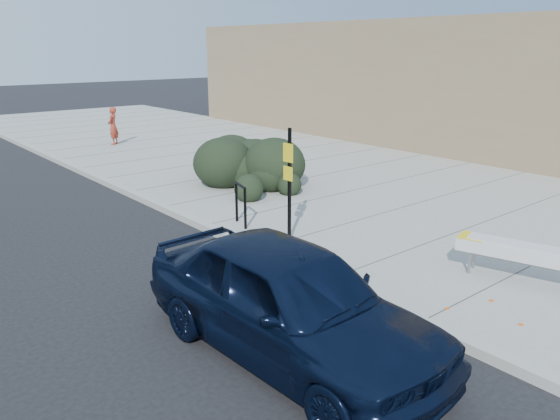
{
  "coord_description": "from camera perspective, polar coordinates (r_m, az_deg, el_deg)",
  "views": [
    {
      "loc": [
        -6.4,
        -6.27,
        4.11
      ],
      "look_at": [
        0.24,
        1.67,
        1.0
      ],
      "focal_mm": 35.0,
      "sensor_mm": 36.0,
      "label": 1
    }
  ],
  "objects": [
    {
      "name": "ground",
      "position": [
        9.86,
        5.2,
        -7.99
      ],
      "size": [
        120.0,
        120.0,
        0.0
      ],
      "primitive_type": "plane",
      "color": "black",
      "rests_on": "ground"
    },
    {
      "name": "sidewalk_near",
      "position": [
        16.95,
        6.7,
        2.83
      ],
      "size": [
        11.2,
        50.0,
        0.15
      ],
      "primitive_type": "cube",
      "color": "gray",
      "rests_on": "ground"
    },
    {
      "name": "curb_near",
      "position": [
        13.57,
        -9.85,
        -0.78
      ],
      "size": [
        0.22,
        50.0,
        0.17
      ],
      "primitive_type": "cube",
      "color": "#9E9E99",
      "rests_on": "ground"
    },
    {
      "name": "building_near",
      "position": [
        22.46,
        26.14,
        11.33
      ],
      "size": [
        6.0,
        36.0,
        5.0
      ],
      "primitive_type": "cube",
      "color": "#786248",
      "rests_on": "sidewalk_near"
    },
    {
      "name": "bench",
      "position": [
        10.36,
        24.08,
        -4.11
      ],
      "size": [
        1.05,
        2.28,
        0.67
      ],
      "rotation": [
        0.0,
        0.0,
        0.28
      ],
      "color": "gray",
      "rests_on": "sidewalk_near"
    },
    {
      "name": "bike_rack",
      "position": [
        12.49,
        -4.13,
        0.99
      ],
      "size": [
        0.24,
        0.64,
        0.97
      ],
      "rotation": [
        0.0,
        0.0,
        -0.29
      ],
      "color": "black",
      "rests_on": "sidewalk_near"
    },
    {
      "name": "sign_post",
      "position": [
        11.28,
        0.94,
        3.42
      ],
      "size": [
        0.09,
        0.28,
        2.39
      ],
      "rotation": [
        0.0,
        0.0,
        0.04
      ],
      "color": "black",
      "rests_on": "sidewalk_near"
    },
    {
      "name": "hedge",
      "position": [
        16.57,
        -4.47,
        5.83
      ],
      "size": [
        2.39,
        4.57,
        1.69
      ],
      "primitive_type": "ellipsoid",
      "rotation": [
        0.0,
        0.0,
        0.03
      ],
      "color": "black",
      "rests_on": "sidewalk_near"
    },
    {
      "name": "sedan_navy",
      "position": [
        7.47,
        0.97,
        -9.4
      ],
      "size": [
        2.12,
        4.88,
        1.64
      ],
      "primitive_type": "imported",
      "rotation": [
        0.0,
        0.0,
        0.04
      ],
      "color": "black",
      "rests_on": "ground"
    },
    {
      "name": "pedestrian",
      "position": [
        24.04,
        -17.06,
        8.39
      ],
      "size": [
        0.67,
        0.67,
        1.56
      ],
      "primitive_type": "imported",
      "rotation": [
        0.0,
        0.0,
        3.92
      ],
      "color": "maroon",
      "rests_on": "sidewalk_near"
    }
  ]
}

